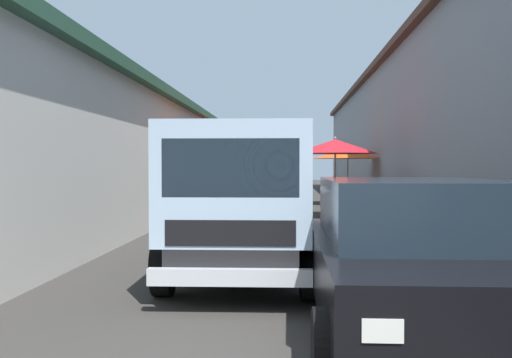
% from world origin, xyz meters
% --- Properties ---
extents(ground, '(90.00, 90.00, 0.00)m').
position_xyz_m(ground, '(13.50, 0.00, 0.00)').
color(ground, '#33302D').
extents(building_left_whitewash, '(49.80, 7.50, 3.62)m').
position_xyz_m(building_left_whitewash, '(15.75, 6.90, 1.82)').
color(building_left_whitewash, beige).
rests_on(building_left_whitewash, ground).
extents(building_right_concrete, '(49.80, 7.50, 5.63)m').
position_xyz_m(building_right_concrete, '(15.75, -6.90, 2.83)').
color(building_right_concrete, gray).
rests_on(building_right_concrete, ground).
extents(fruit_stall_near_right, '(2.82, 2.82, 2.33)m').
position_xyz_m(fruit_stall_near_right, '(19.68, -2.26, 1.83)').
color(fruit_stall_near_right, '#9E9EA3').
rests_on(fruit_stall_near_right, ground).
extents(fruit_stall_far_left, '(2.36, 2.36, 2.14)m').
position_xyz_m(fruit_stall_far_left, '(18.63, 2.46, 1.58)').
color(fruit_stall_far_left, '#9E9EA3').
rests_on(fruit_stall_far_left, ground).
extents(fruit_stall_near_left, '(2.55, 2.55, 2.45)m').
position_xyz_m(fruit_stall_near_left, '(13.97, -1.29, 1.89)').
color(fruit_stall_near_left, '#9E9EA3').
rests_on(fruit_stall_near_left, ground).
extents(fruit_stall_far_right, '(2.29, 2.29, 2.20)m').
position_xyz_m(fruit_stall_far_right, '(12.37, 1.48, 1.63)').
color(fruit_stall_far_right, '#9E9EA3').
rests_on(fruit_stall_far_right, ground).
extents(hatchback_car, '(3.91, 1.92, 1.45)m').
position_xyz_m(hatchback_car, '(2.24, -0.99, 0.74)').
color(hatchback_car, black).
rests_on(hatchback_car, ground).
extents(delivery_truck, '(4.94, 2.02, 2.08)m').
position_xyz_m(delivery_truck, '(4.39, 0.77, 1.04)').
color(delivery_truck, black).
rests_on(delivery_truck, ground).
extents(vendor_by_crates, '(0.29, 0.61, 1.53)m').
position_xyz_m(vendor_by_crates, '(8.31, 1.40, 0.87)').
color(vendor_by_crates, navy).
rests_on(vendor_by_crates, ground).
extents(parked_scooter, '(1.68, 0.54, 1.14)m').
position_xyz_m(parked_scooter, '(8.85, -1.62, 0.45)').
color(parked_scooter, black).
rests_on(parked_scooter, ground).
extents(plastic_stool, '(0.30, 0.30, 0.43)m').
position_xyz_m(plastic_stool, '(14.19, -2.63, 0.33)').
color(plastic_stool, '#194CB2').
rests_on(plastic_stool, ground).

